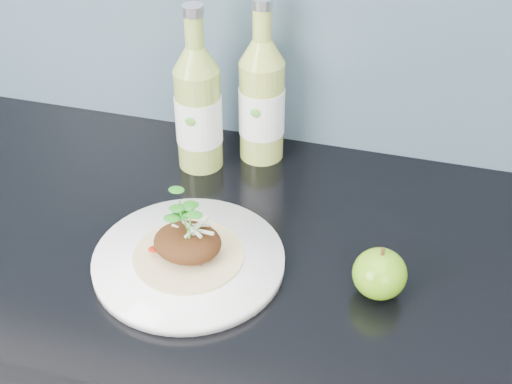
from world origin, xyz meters
TOP-DOWN VIEW (x-y plane):
  - dinner_plate at (-0.02, 1.62)m, footprint 0.34×0.34m
  - pork_taco at (-0.02, 1.62)m, footprint 0.15×0.15m
  - green_apple at (0.24, 1.64)m, footprint 0.07×0.07m
  - cider_bottle_left at (-0.09, 1.87)m, footprint 0.10×0.10m
  - cider_bottle_right at (0.00, 1.92)m, footprint 0.09×0.09m

SIDE VIEW (x-z plane):
  - dinner_plate at x=-0.02m, z-range 0.90..0.92m
  - green_apple at x=0.24m, z-range 0.90..0.97m
  - pork_taco at x=-0.02m, z-range 0.90..0.99m
  - cider_bottle_left at x=-0.09m, z-range 0.87..1.14m
  - cider_bottle_right at x=0.00m, z-range 0.87..1.14m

